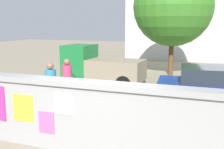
{
  "coord_description": "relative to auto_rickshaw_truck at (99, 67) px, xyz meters",
  "views": [
    {
      "loc": [
        2.21,
        -4.99,
        2.76
      ],
      "look_at": [
        -0.59,
        2.74,
        1.24
      ],
      "focal_mm": 43.23,
      "sensor_mm": 36.0,
      "label": 1
    }
  ],
  "objects": [
    {
      "name": "ground",
      "position": [
        2.42,
        1.91,
        -0.9
      ],
      "size": [
        60.0,
        60.0,
        0.0
      ],
      "primitive_type": "plane",
      "color": "gray"
    },
    {
      "name": "poster_wall",
      "position": [
        2.4,
        -6.09,
        -0.07
      ],
      "size": [
        8.39,
        0.42,
        1.61
      ],
      "color": "#9A9A9A",
      "rests_on": "ground"
    },
    {
      "name": "auto_rickshaw_truck",
      "position": [
        0.0,
        0.0,
        0.0
      ],
      "size": [
        3.66,
        1.64,
        1.85
      ],
      "color": "black",
      "rests_on": "ground"
    },
    {
      "name": "car_parked",
      "position": [
        4.86,
        -1.78,
        -0.17
      ],
      "size": [
        3.94,
        2.05,
        1.4
      ],
      "color": "black",
      "rests_on": "ground"
    },
    {
      "name": "motorcycle",
      "position": [
        1.71,
        -3.92,
        -0.44
      ],
      "size": [
        1.89,
        0.57,
        0.87
      ],
      "color": "black",
      "rests_on": "ground"
    },
    {
      "name": "bicycle_near",
      "position": [
        3.66,
        -4.98,
        -0.54
      ],
      "size": [
        1.69,
        0.46,
        0.95
      ],
      "color": "black",
      "rests_on": "ground"
    },
    {
      "name": "person_walking",
      "position": [
        0.05,
        -4.04,
        0.09
      ],
      "size": [
        0.35,
        0.35,
        1.62
      ],
      "color": "#D83F72",
      "rests_on": "ground"
    },
    {
      "name": "person_bystander",
      "position": [
        0.08,
        -3.06,
        0.09
      ],
      "size": [
        0.48,
        0.48,
        1.62
      ],
      "color": "#D83F72",
      "rests_on": "ground"
    },
    {
      "name": "tree_roadside",
      "position": [
        2.64,
        3.96,
        2.8
      ],
      "size": [
        4.25,
        4.25,
        5.83
      ],
      "color": "brown",
      "rests_on": "ground"
    },
    {
      "name": "building_background",
      "position": [
        4.32,
        13.2,
        3.17
      ],
      "size": [
        12.67,
        6.79,
        8.1
      ],
      "color": "silver",
      "rests_on": "ground"
    }
  ]
}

